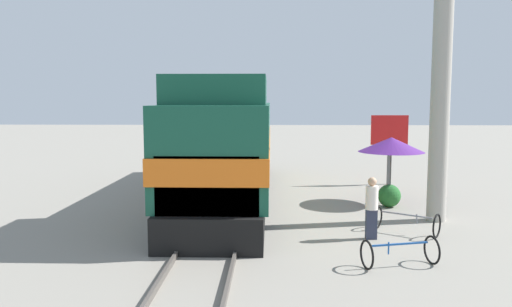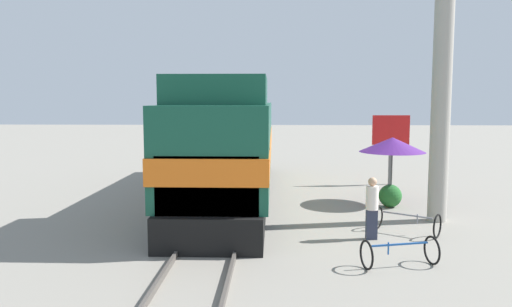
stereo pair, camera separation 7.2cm
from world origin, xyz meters
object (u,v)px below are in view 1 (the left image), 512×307
Objects in this scene: locomotive at (230,149)px; utility_pole at (442,67)px; bicycle_spare at (400,252)px; bicycle at (406,221)px; billboard_sign at (389,134)px; person_bystander at (372,206)px; vendor_umbrella at (391,145)px.

utility_pole reaches higher than locomotive.
bicycle is at bearing 148.08° from bicycle_spare.
billboard_sign is 9.53m from person_bystander.
vendor_umbrella reaches higher than bicycle_spare.
person_bystander is (-2.58, -9.08, -1.34)m from billboard_sign.
utility_pole reaches higher than vendor_umbrella.
bicycle is at bearing -41.70° from locomotive.
person_bystander is (-1.66, -4.83, -1.25)m from vendor_umbrella.
utility_pole reaches higher than billboard_sign.
bicycle is (5.48, -4.88, -1.61)m from locomotive.
billboard_sign is at bearing 77.70° from vendor_umbrella.
vendor_umbrella is at bearing 71.06° from person_bystander.
vendor_umbrella is 7.53m from bicycle_spare.
locomotive is 1.61× the size of utility_pole.
locomotive is 9.19m from bicycle_spare.
locomotive is at bearing 128.38° from person_bystander.
person_bystander is at bearing -51.62° from locomotive.
locomotive is 6.06m from vendor_umbrella.
vendor_umbrella is (6.01, -0.68, 0.23)m from locomotive.
vendor_umbrella is 1.37× the size of bicycle_spare.
bicycle is at bearing 28.82° from person_bystander.
utility_pole is 6.76m from bicycle_spare.
locomotive is 8.56× the size of bicycle_spare.
locomotive reaches higher than bicycle_spare.
person_bystander is at bearing 153.27° from bicycle.
utility_pole reaches higher than person_bystander.
vendor_umbrella is 1.32× the size of bicycle.
bicycle_spare is at bearing -85.32° from person_bystander.
person_bystander is at bearing -138.64° from utility_pole.
locomotive is at bearing -164.14° from bicycle_spare.
locomotive is 6.27× the size of vendor_umbrella.
locomotive is at bearing 82.76° from bicycle.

